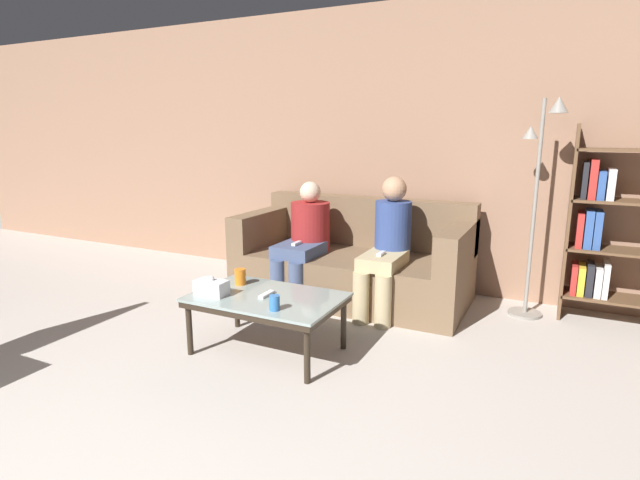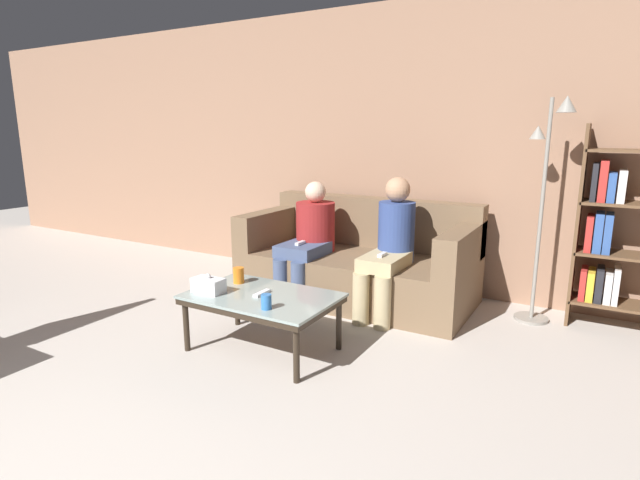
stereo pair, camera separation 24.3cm
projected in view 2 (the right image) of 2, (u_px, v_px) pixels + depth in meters
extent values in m
cube|color=#9E755B|center=(386.00, 149.00, 4.71)|extent=(12.00, 0.06, 2.60)
cube|color=brown|center=(356.00, 276.00, 4.43)|extent=(2.00, 0.97, 0.41)
cube|color=brown|center=(375.00, 222.00, 4.66)|extent=(2.00, 0.20, 0.45)
cube|color=brown|center=(271.00, 227.00, 4.80)|extent=(0.18, 0.97, 0.32)
cube|color=brown|center=(461.00, 249.00, 3.91)|extent=(0.18, 0.97, 0.32)
cube|color=#8C9E99|center=(262.00, 296.00, 3.35)|extent=(0.99, 0.64, 0.02)
cube|color=#2D2319|center=(262.00, 300.00, 3.36)|extent=(0.97, 0.63, 0.04)
cylinder|color=#2D2319|center=(186.00, 327.00, 3.39)|extent=(0.04, 0.04, 0.34)
cylinder|color=#2D2319|center=(296.00, 356.00, 2.95)|extent=(0.04, 0.04, 0.34)
cylinder|color=#2D2319|center=(237.00, 304.00, 3.84)|extent=(0.04, 0.04, 0.34)
cylinder|color=#2D2319|center=(339.00, 326.00, 3.41)|extent=(0.04, 0.04, 0.34)
cylinder|color=orange|center=(239.00, 275.00, 3.59)|extent=(0.08, 0.08, 0.11)
cylinder|color=#3372BF|center=(266.00, 302.00, 3.07)|extent=(0.07, 0.07, 0.09)
cube|color=white|center=(208.00, 285.00, 3.38)|extent=(0.22, 0.12, 0.10)
sphere|color=white|center=(208.00, 276.00, 3.37)|extent=(0.04, 0.04, 0.04)
cube|color=white|center=(262.00, 293.00, 3.35)|extent=(0.04, 0.15, 0.02)
cube|color=brown|center=(578.00, 226.00, 3.81)|extent=(0.02, 0.32, 1.53)
cube|color=brown|center=(629.00, 305.00, 3.74)|extent=(0.80, 0.32, 0.02)
cube|color=red|center=(583.00, 283.00, 3.87)|extent=(0.04, 0.24, 0.23)
cube|color=gold|center=(591.00, 284.00, 3.84)|extent=(0.05, 0.24, 0.23)
cube|color=#232328|center=(599.00, 284.00, 3.81)|extent=(0.05, 0.24, 0.25)
cube|color=silver|center=(608.00, 286.00, 3.79)|extent=(0.05, 0.24, 0.23)
cube|color=silver|center=(616.00, 285.00, 3.76)|extent=(0.04, 0.24, 0.27)
cube|color=brown|center=(636.00, 256.00, 3.66)|extent=(0.80, 0.32, 0.02)
cube|color=red|center=(589.00, 233.00, 3.78)|extent=(0.05, 0.24, 0.27)
cube|color=#33569E|center=(599.00, 232.00, 3.75)|extent=(0.06, 0.24, 0.29)
cube|color=#33569E|center=(608.00, 233.00, 3.72)|extent=(0.05, 0.24, 0.29)
cube|color=#232328|center=(595.00, 182.00, 3.70)|extent=(0.04, 0.24, 0.28)
cube|color=red|center=(603.00, 181.00, 3.67)|extent=(0.05, 0.24, 0.30)
cube|color=#33569E|center=(612.00, 187.00, 3.65)|extent=(0.05, 0.24, 0.21)
cube|color=silver|center=(622.00, 186.00, 3.62)|extent=(0.05, 0.24, 0.23)
cylinder|color=gray|center=(531.00, 318.00, 3.97)|extent=(0.26, 0.26, 0.02)
cylinder|color=gray|center=(541.00, 214.00, 3.79)|extent=(0.03, 0.03, 1.71)
cone|color=gray|center=(567.00, 104.00, 3.56)|extent=(0.14, 0.14, 0.12)
cone|color=gray|center=(538.00, 132.00, 3.73)|extent=(0.12, 0.12, 0.10)
cylinder|color=#47567A|center=(281.00, 283.00, 4.25)|extent=(0.13, 0.13, 0.41)
cylinder|color=#47567A|center=(299.00, 286.00, 4.17)|extent=(0.13, 0.13, 0.41)
cube|color=#47567A|center=(303.00, 249.00, 4.34)|extent=(0.35, 0.43, 0.10)
cylinder|color=maroon|center=(316.00, 226.00, 4.48)|extent=(0.35, 0.35, 0.44)
sphere|color=beige|center=(315.00, 192.00, 4.42)|extent=(0.19, 0.19, 0.19)
cube|color=white|center=(300.00, 243.00, 4.29)|extent=(0.04, 0.12, 0.02)
cylinder|color=tan|center=(361.00, 299.00, 3.84)|extent=(0.13, 0.13, 0.41)
cylinder|color=tan|center=(382.00, 303.00, 3.76)|extent=(0.13, 0.13, 0.41)
cube|color=tan|center=(384.00, 261.00, 3.94)|extent=(0.30, 0.47, 0.10)
cylinder|color=#334784|center=(396.00, 232.00, 4.10)|extent=(0.30, 0.30, 0.50)
sphere|color=tan|center=(398.00, 190.00, 4.03)|extent=(0.20, 0.20, 0.20)
cube|color=white|center=(382.00, 255.00, 3.89)|extent=(0.04, 0.12, 0.02)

